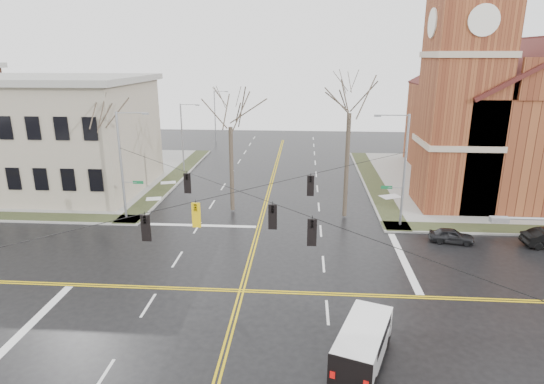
# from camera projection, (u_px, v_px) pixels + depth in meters

# --- Properties ---
(ground) EXTENTS (120.00, 120.00, 0.00)m
(ground) POSITION_uv_depth(u_px,v_px,m) (242.00, 291.00, 27.03)
(ground) COLOR black
(ground) RESTS_ON ground
(sidewalks) EXTENTS (80.00, 80.00, 0.17)m
(sidewalks) POSITION_uv_depth(u_px,v_px,m) (242.00, 290.00, 27.01)
(sidewalks) COLOR gray
(sidewalks) RESTS_ON ground
(road_markings) EXTENTS (100.00, 100.00, 0.01)m
(road_markings) POSITION_uv_depth(u_px,v_px,m) (242.00, 291.00, 27.03)
(road_markings) COLOR gold
(road_markings) RESTS_ON ground
(church) EXTENTS (24.28, 27.48, 27.50)m
(church) POSITION_uv_depth(u_px,v_px,m) (512.00, 106.00, 46.53)
(church) COLOR #612A19
(church) RESTS_ON ground
(civic_building_a) EXTENTS (18.00, 14.00, 11.00)m
(civic_building_a) POSITION_uv_depth(u_px,v_px,m) (52.00, 137.00, 46.06)
(civic_building_a) COLOR tan
(civic_building_a) RESTS_ON ground
(signal_pole_ne) EXTENTS (2.75, 0.22, 9.00)m
(signal_pole_ne) POSITION_uv_depth(u_px,v_px,m) (403.00, 168.00, 35.79)
(signal_pole_ne) COLOR gray
(signal_pole_ne) RESTS_ON ground
(signal_pole_nw) EXTENTS (2.75, 0.22, 9.00)m
(signal_pole_nw) POSITION_uv_depth(u_px,v_px,m) (123.00, 163.00, 37.36)
(signal_pole_nw) COLOR gray
(signal_pole_nw) RESTS_ON ground
(span_wires) EXTENTS (23.02, 23.02, 0.03)m
(span_wires) POSITION_uv_depth(u_px,v_px,m) (239.00, 191.00, 25.24)
(span_wires) COLOR black
(span_wires) RESTS_ON ground
(traffic_signals) EXTENTS (8.21, 8.26, 1.30)m
(traffic_signals) POSITION_uv_depth(u_px,v_px,m) (238.00, 208.00, 24.82)
(traffic_signals) COLOR black
(traffic_signals) RESTS_ON ground
(streetlight_north_a) EXTENTS (2.30, 0.20, 8.00)m
(streetlight_north_a) POSITION_uv_depth(u_px,v_px,m) (183.00, 135.00, 53.21)
(streetlight_north_a) COLOR gray
(streetlight_north_a) RESTS_ON ground
(streetlight_north_b) EXTENTS (2.30, 0.20, 8.00)m
(streetlight_north_b) POSITION_uv_depth(u_px,v_px,m) (216.00, 114.00, 72.30)
(streetlight_north_b) COLOR gray
(streetlight_north_b) RESTS_ON ground
(cargo_van) EXTENTS (3.34, 5.09, 1.81)m
(cargo_van) POSITION_uv_depth(u_px,v_px,m) (364.00, 340.00, 20.56)
(cargo_van) COLOR white
(cargo_van) RESTS_ON ground
(parked_car_a) EXTENTS (3.37, 1.76, 1.10)m
(parked_car_a) POSITION_uv_depth(u_px,v_px,m) (451.00, 236.00, 33.84)
(parked_car_a) COLOR black
(parked_car_a) RESTS_ON ground
(tree_nw_far) EXTENTS (4.00, 4.00, 11.29)m
(tree_nw_far) POSITION_uv_depth(u_px,v_px,m) (107.00, 119.00, 38.90)
(tree_nw_far) COLOR #32291F
(tree_nw_far) RESTS_ON ground
(tree_nw_near) EXTENTS (4.00, 4.00, 11.16)m
(tree_nw_near) POSITION_uv_depth(u_px,v_px,m) (230.00, 121.00, 38.45)
(tree_nw_near) COLOR #32291F
(tree_nw_near) RESTS_ON ground
(tree_ne) EXTENTS (4.00, 4.00, 13.20)m
(tree_ne) POSITION_uv_depth(u_px,v_px,m) (350.00, 106.00, 36.52)
(tree_ne) COLOR #32291F
(tree_ne) RESTS_ON ground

